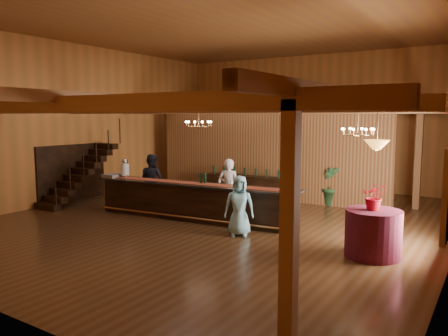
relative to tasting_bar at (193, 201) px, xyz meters
The scene contains 26 objects.
floor 1.05m from the tasting_bar, 37.87° to the left, with size 14.00×14.00×0.00m, color #472E1C.
ceiling 5.04m from the tasting_bar, 37.87° to the left, with size 14.00×14.00×0.00m, color #915E2A.
wall_back 7.90m from the tasting_bar, 84.63° to the left, with size 12.00×0.10×5.50m, color #BA6D32.
wall_left 5.76m from the tasting_bar, behind, with size 0.10×14.00×5.50m, color #BA6D32.
beam_grid 2.99m from the tasting_bar, 56.17° to the left, with size 11.90×13.90×0.39m.
support_posts 1.28m from the tasting_bar, ahead, with size 9.20×10.20×3.20m.
partition_wall 4.18m from the tasting_bar, 87.03° to the left, with size 9.00×0.18×3.10m, color brown.
staircase 4.77m from the tasting_bar, behind, with size 1.00×2.80×2.00m.
backroom_boxes 6.07m from the tasting_bar, 86.06° to the left, with size 4.10×0.60×1.10m.
tasting_bar is the anchor object (origin of this frame).
beverage_dispenser 2.65m from the tasting_bar, behind, with size 0.26×0.26×0.60m.
glass_rack_tray 2.99m from the tasting_bar, behind, with size 0.50×0.50×0.10m, color gray.
raffle_drum 2.92m from the tasting_bar, ahead, with size 0.34×0.24×0.30m.
bar_bottle_0 0.71m from the tasting_bar, 38.06° to the left, with size 0.07×0.07×0.30m, color black.
bar_bottle_1 0.76m from the tasting_bar, 25.82° to the left, with size 0.07×0.07×0.30m, color black.
backbar_shelf 3.53m from the tasting_bar, 94.74° to the left, with size 3.06×0.48×0.86m, color black.
round_table 5.28m from the tasting_bar, ahead, with size 1.18×1.18×1.02m, color #400F1C.
chandelier_left 2.50m from the tasting_bar, 117.33° to the left, with size 0.80×0.80×0.60m.
chandelier_right 4.95m from the tasting_bar, 11.77° to the left, with size 0.80×0.80×0.74m.
pendant_lamp 5.60m from the tasting_bar, ahead, with size 0.52×0.52×0.90m.
bartender 1.13m from the tasting_bar, 48.00° to the left, with size 0.64×0.42×1.75m, color white.
staff_second 2.42m from the tasting_bar, 161.15° to the left, with size 0.85×0.66×1.74m, color black.
guest 2.13m from the tasting_bar, 20.46° to the right, with size 0.74×0.48×1.52m, color #89D1EA.
floor_plant 4.94m from the tasting_bar, 56.34° to the left, with size 0.72×0.58×1.31m, color #244926.
table_flowers 5.34m from the tasting_bar, ahead, with size 0.52×0.45×0.58m, color #A90B19.
table_vase 5.28m from the tasting_bar, ahead, with size 0.15×0.15×0.31m, color tan.
Camera 1 is at (6.72, -10.53, 3.00)m, focal length 35.00 mm.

